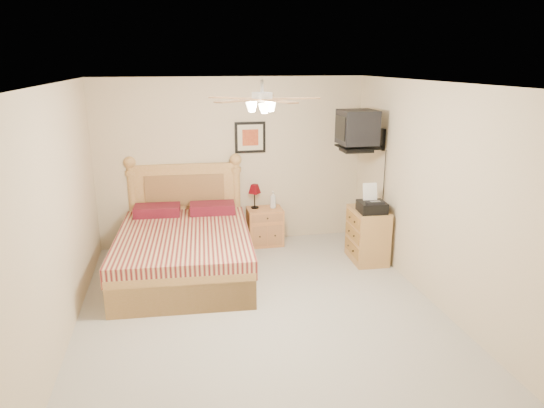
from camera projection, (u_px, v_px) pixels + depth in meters
The scene contains 17 objects.
floor at pixel (260, 309), 5.51m from camera, with size 4.50×4.50×0.00m, color #ACA79B.
ceiling at pixel (258, 83), 4.80m from camera, with size 4.00×4.50×0.04m, color white.
wall_back at pixel (233, 162), 7.27m from camera, with size 4.00×0.04×2.50m, color beige.
wall_front at pixel (323, 303), 3.04m from camera, with size 4.00×0.04×2.50m, color beige.
wall_left at pixel (60, 215), 4.77m from camera, with size 0.04×4.50×2.50m, color beige.
wall_right at pixel (431, 194), 5.55m from camera, with size 0.04×4.50×2.50m, color beige.
bed at pixel (183, 224), 6.21m from camera, with size 1.65×2.17×1.40m, color #B98A42, non-canonical shape.
nightstand at pixel (265, 226), 7.40m from camera, with size 0.52×0.39×0.57m, color #BE7845.
table_lamp at pixel (255, 196), 7.31m from camera, with size 0.20×0.20×0.37m, color #59040B, non-canonical shape.
lotion_bottle at pixel (273, 200), 7.32m from camera, with size 0.10×0.10×0.25m, color silver.
framed_picture at pixel (250, 137), 7.20m from camera, with size 0.46×0.04×0.46m, color black.
dresser at pixel (368, 235), 6.76m from camera, with size 0.44×0.64×0.75m, color #B67A47.
fax_machine at pixel (372, 199), 6.49m from camera, with size 0.35×0.38×0.38m, color black, non-canonical shape.
magazine_lower at pixel (364, 204), 6.87m from camera, with size 0.23×0.30×0.03m, color beige.
magazine_upper at pixel (362, 202), 6.89m from camera, with size 0.18×0.25×0.02m, color tan.
wall_tv at pixel (368, 130), 6.60m from camera, with size 0.56×0.46×0.58m, color black, non-canonical shape.
ceiling_fan at pixel (262, 99), 4.65m from camera, with size 1.14×1.14×0.28m, color white, non-canonical shape.
Camera 1 is at (-0.87, -4.87, 2.71)m, focal length 32.00 mm.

